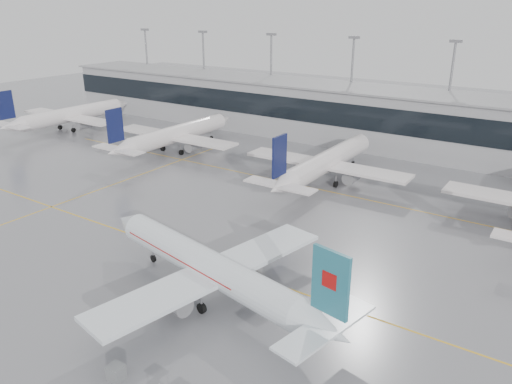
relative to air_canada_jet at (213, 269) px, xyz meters
The scene contains 13 objects.
ground 9.71m from the air_canada_jet, 137.93° to the left, with size 320.00×320.00×0.00m, color gray.
taxi_line_main 9.71m from the air_canada_jet, 137.93° to the left, with size 120.00×0.25×0.01m, color gold.
taxi_line_north 36.85m from the air_canada_jet, 100.55° to the left, with size 120.00×0.25×0.01m, color gold.
taxi_line_cross 42.48m from the air_canada_jet, 150.16° to the left, with size 0.25×60.00×0.01m, color gold.
terminal 68.44m from the air_canada_jet, 95.64° to the left, with size 180.00×15.00×12.00m, color #9B9B9F.
terminal_glass 61.02m from the air_canada_jet, 96.34° to the left, with size 180.00×0.20×5.00m, color black.
terminal_roof 68.94m from the air_canada_jet, 95.64° to the left, with size 182.00×16.00×0.40m, color gray.
light_masts 75.02m from the air_canada_jet, 95.18° to the left, with size 156.40×1.00×22.60m.
air_canada_jet is the anchor object (origin of this frame).
parked_jet_a 86.41m from the air_canada_jet, 152.61° to the left, with size 29.64×36.96×11.72m.
parked_jet_b 57.63m from the air_canada_jet, 136.38° to the left, with size 29.64×36.96×11.72m.
parked_jet_c 40.32m from the air_canada_jet, 99.59° to the left, with size 29.64×36.96×11.72m.
gse_unit 14.40m from the air_canada_jet, 86.55° to the right, with size 1.31×1.21×1.31m, color gray.
Camera 1 is at (35.86, -41.42, 29.28)m, focal length 35.00 mm.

